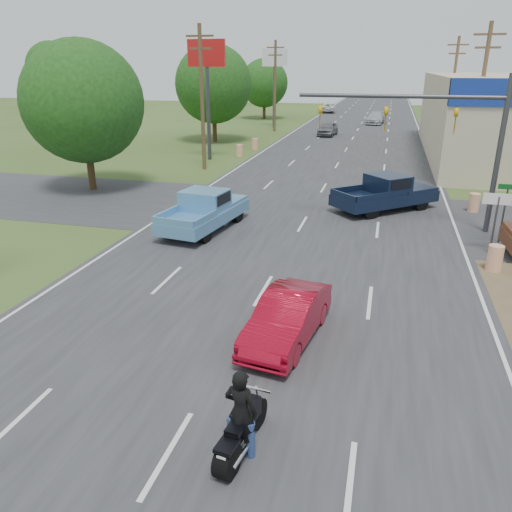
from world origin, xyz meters
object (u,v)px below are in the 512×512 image
(distant_car_grey, at_px, (328,129))
(rider, at_px, (241,416))
(blue_pickup, at_px, (206,209))
(distant_car_silver, at_px, (375,118))
(red_convertible, at_px, (287,318))
(navy_pickup, at_px, (387,192))
(distant_car_white, at_px, (328,108))
(motorcycle, at_px, (240,435))

(distant_car_grey, bearing_deg, rider, -80.52)
(blue_pickup, height_order, distant_car_silver, blue_pickup)
(red_convertible, relative_size, navy_pickup, 0.73)
(navy_pickup, relative_size, distant_car_silver, 1.07)
(red_convertible, xyz_separation_m, distant_car_silver, (0.35, 58.12, 0.09))
(blue_pickup, relative_size, navy_pickup, 1.03)
(red_convertible, xyz_separation_m, rider, (-0.00, -4.60, 0.24))
(rider, distance_m, distant_car_white, 79.00)
(motorcycle, height_order, navy_pickup, navy_pickup)
(blue_pickup, xyz_separation_m, distant_car_grey, (1.45, 35.35, -0.19))
(distant_car_grey, relative_size, distant_car_silver, 0.82)
(blue_pickup, height_order, distant_car_white, blue_pickup)
(motorcycle, distance_m, rider, 0.44)
(motorcycle, bearing_deg, rider, 90.00)
(navy_pickup, xyz_separation_m, distant_car_silver, (-2.13, 43.35, -0.19))
(distant_car_white, bearing_deg, rider, 90.37)
(distant_car_silver, bearing_deg, distant_car_grey, -104.32)
(blue_pickup, height_order, navy_pickup, navy_pickup)
(motorcycle, relative_size, navy_pickup, 0.38)
(motorcycle, xyz_separation_m, navy_pickup, (2.49, 19.42, 0.47))
(red_convertible, relative_size, motorcycle, 1.91)
(blue_pickup, bearing_deg, distant_car_grey, 95.87)
(red_convertible, height_order, distant_car_silver, distant_car_silver)
(red_convertible, height_order, distant_car_white, distant_car_white)
(distant_car_silver, height_order, distant_car_white, distant_car_silver)
(red_convertible, xyz_separation_m, distant_car_grey, (-4.32, 44.55, 0.06))
(blue_pickup, xyz_separation_m, distant_car_white, (-2.16, 64.80, -0.21))
(blue_pickup, bearing_deg, motorcycle, -59.22)
(distant_car_grey, height_order, distant_car_white, distant_car_grey)
(distant_car_silver, bearing_deg, navy_pickup, -82.53)
(distant_car_silver, bearing_deg, distant_car_white, 122.16)
(distant_car_grey, xyz_separation_m, distant_car_silver, (4.67, 13.57, 0.03))
(distant_car_grey, xyz_separation_m, distant_car_white, (-3.61, 29.46, -0.01))
(rider, bearing_deg, distant_car_grey, -75.87)
(blue_pickup, relative_size, distant_car_silver, 1.10)
(red_convertible, distance_m, distant_car_silver, 58.12)
(red_convertible, distance_m, rider, 4.60)
(motorcycle, distance_m, distant_car_grey, 49.39)
(rider, height_order, distant_car_silver, rider)
(blue_pickup, bearing_deg, distant_car_white, 100.12)
(distant_car_silver, bearing_deg, rider, -85.66)
(distant_car_grey, distance_m, distant_car_silver, 14.35)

